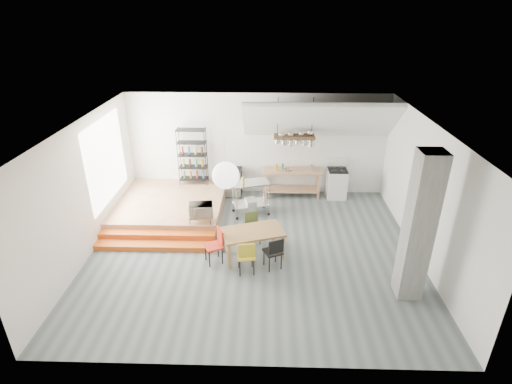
{
  "coord_description": "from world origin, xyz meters",
  "views": [
    {
      "loc": [
        0.3,
        -8.36,
        5.6
      ],
      "look_at": [
        0.04,
        0.8,
        1.24
      ],
      "focal_mm": 28.0,
      "sensor_mm": 36.0,
      "label": 1
    }
  ],
  "objects_px": {
    "rolling_cart": "(251,194)",
    "mini_fridge": "(233,182)",
    "dining_table": "(252,234)",
    "stove": "(336,183)"
  },
  "relations": [
    {
      "from": "dining_table",
      "to": "rolling_cart",
      "type": "distance_m",
      "value": 2.14
    },
    {
      "from": "dining_table",
      "to": "mini_fridge",
      "type": "relative_size",
      "value": 1.84
    },
    {
      "from": "stove",
      "to": "rolling_cart",
      "type": "relative_size",
      "value": 1.04
    },
    {
      "from": "rolling_cart",
      "to": "mini_fridge",
      "type": "distance_m",
      "value": 1.42
    },
    {
      "from": "dining_table",
      "to": "stove",
      "type": "bearing_deg",
      "value": 35.14
    },
    {
      "from": "dining_table",
      "to": "mini_fridge",
      "type": "height_order",
      "value": "mini_fridge"
    },
    {
      "from": "dining_table",
      "to": "rolling_cart",
      "type": "height_order",
      "value": "rolling_cart"
    },
    {
      "from": "dining_table",
      "to": "mini_fridge",
      "type": "xyz_separation_m",
      "value": [
        -0.73,
        3.4,
        -0.17
      ]
    },
    {
      "from": "rolling_cart",
      "to": "mini_fridge",
      "type": "height_order",
      "value": "rolling_cart"
    },
    {
      "from": "dining_table",
      "to": "rolling_cart",
      "type": "relative_size",
      "value": 1.44
    }
  ]
}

